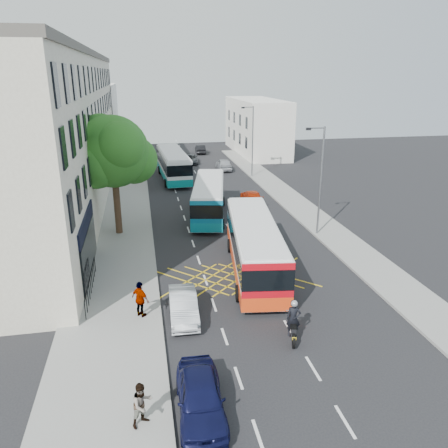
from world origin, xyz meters
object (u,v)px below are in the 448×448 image
parked_car_blue (200,397)px  distant_car_grey (190,159)px  bus_near (254,246)px  motorbike (293,320)px  lamp_near (320,176)px  distant_car_silver (224,164)px  red_hatchback (252,197)px  pedestrian_near (142,404)px  distant_car_dark (200,149)px  lamp_far (252,138)px  bus_mid (209,198)px  bus_far (173,164)px  street_tree (113,152)px  pedestrian_far (140,299)px  parked_car_silver (183,306)px

parked_car_blue → distant_car_grey: size_ratio=0.99×
bus_near → motorbike: 7.47m
lamp_near → distant_car_silver: lamp_near is taller
parked_car_blue → red_hatchback: 27.35m
lamp_near → pedestrian_near: (-13.22, -16.90, -3.64)m
distant_car_dark → pedestrian_near: (-9.52, -53.95, 0.33)m
lamp_far → bus_mid: (-7.22, -13.70, -3.05)m
bus_far → motorbike: bus_far is taller
parked_car_blue → distant_car_silver: size_ratio=0.97×
parked_car_blue → bus_far: bearing=89.1°
bus_mid → distant_car_silver: bearing=86.3°
motorbike → distant_car_dark: size_ratio=0.55×
bus_far → red_hatchback: 13.09m
bus_mid → distant_car_dark: 30.97m
lamp_far → red_hatchback: size_ratio=1.95×
lamp_far → parked_car_blue: (-11.17, -36.60, -3.91)m
bus_far → distant_car_grey: bearing=68.5°
street_tree → distant_car_dark: 36.27m
motorbike → distant_car_grey: motorbike is taller
street_tree → motorbike: size_ratio=4.05×
lamp_far → distant_car_silver: (-2.43, 4.48, -3.88)m
lamp_near → distant_car_silver: size_ratio=1.86×
pedestrian_far → lamp_near: bearing=-98.8°
bus_near → bus_mid: 11.62m
lamp_near → parked_car_silver: 15.39m
pedestrian_far → parked_car_blue: bearing=151.3°
pedestrian_near → lamp_near: bearing=17.4°
bus_far → distant_car_dark: 17.26m
bus_far → distant_car_dark: (5.42, 16.36, -1.07)m
lamp_near → parked_car_silver: lamp_near is taller
distant_car_silver → lamp_far: bearing=121.1°
bus_mid → distant_car_grey: 23.30m
street_tree → distant_car_silver: size_ratio=2.05×
pedestrian_near → pedestrian_far: 7.24m
bus_far → bus_near: bearing=-86.3°
lamp_far → bus_far: lamp_far is taller
distant_car_grey → lamp_far: bearing=-52.7°
lamp_far → distant_car_dark: 17.90m
parked_car_blue → red_hatchback: bearing=74.0°
lamp_near → pedestrian_near: 21.76m
distant_car_grey → pedestrian_far: size_ratio=2.23×
bus_far → motorbike: (2.81, -33.40, -0.79)m
pedestrian_near → street_tree: bearing=59.7°
bus_near → bus_far: bus_far is taller
red_hatchback → pedestrian_near: size_ratio=2.48×
motorbike → distant_car_grey: bearing=105.5°
red_hatchback → distant_car_dark: (-1.07, 27.67, 0.05)m
bus_mid → motorbike: 19.04m
bus_near → distant_car_dark: bus_near is taller
parked_car_blue → distant_car_silver: (8.73, 41.08, 0.02)m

